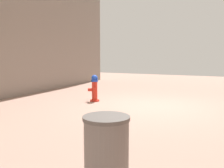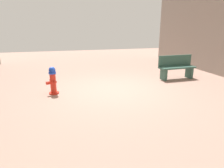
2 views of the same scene
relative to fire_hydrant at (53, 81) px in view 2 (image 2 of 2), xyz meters
The scene contains 3 objects.
ground_plane 2.00m from the fire_hydrant, behind, with size 23.40×23.40×0.00m, color #9E7A6B.
fire_hydrant is the anchor object (origin of this frame).
bench_near 4.87m from the fire_hydrant, behind, with size 1.52×0.50×0.95m.
Camera 2 is at (1.69, 6.25, 2.08)m, focal length 31.88 mm.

